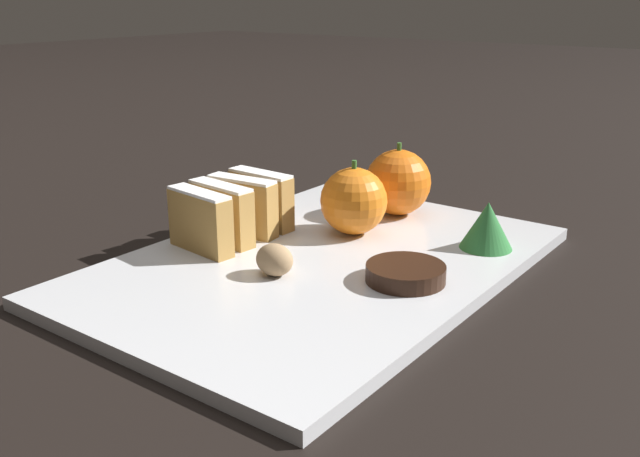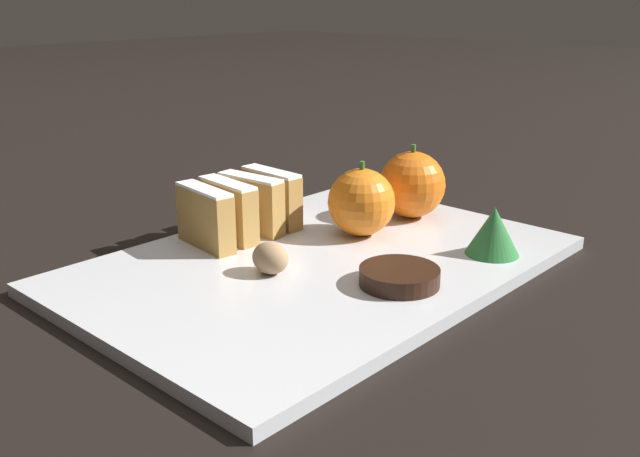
% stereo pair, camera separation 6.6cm
% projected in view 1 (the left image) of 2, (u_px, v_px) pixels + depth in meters
% --- Properties ---
extents(ground_plane, '(6.00, 6.00, 0.00)m').
position_uv_depth(ground_plane, '(320.00, 270.00, 0.68)').
color(ground_plane, black).
extents(serving_platter, '(0.32, 0.46, 0.01)m').
position_uv_depth(serving_platter, '(320.00, 265.00, 0.67)').
color(serving_platter, silver).
rests_on(serving_platter, ground_plane).
extents(stollen_slice_front, '(0.08, 0.03, 0.06)m').
position_uv_depth(stollen_slice_front, '(200.00, 221.00, 0.68)').
color(stollen_slice_front, '#B28442').
rests_on(stollen_slice_front, serving_platter).
extents(stollen_slice_second, '(0.08, 0.03, 0.06)m').
position_uv_depth(stollen_slice_second, '(222.00, 213.00, 0.71)').
color(stollen_slice_second, '#B28442').
rests_on(stollen_slice_second, serving_platter).
extents(stollen_slice_third, '(0.08, 0.03, 0.06)m').
position_uv_depth(stollen_slice_third, '(242.00, 206.00, 0.73)').
color(stollen_slice_third, '#B28442').
rests_on(stollen_slice_third, serving_platter).
extents(stollen_slice_fourth, '(0.08, 0.02, 0.06)m').
position_uv_depth(stollen_slice_fourth, '(261.00, 199.00, 0.76)').
color(stollen_slice_fourth, '#B28442').
rests_on(stollen_slice_fourth, serving_platter).
extents(orange_near, '(0.07, 0.07, 0.08)m').
position_uv_depth(orange_near, '(398.00, 182.00, 0.80)').
color(orange_near, orange).
rests_on(orange_near, serving_platter).
extents(orange_far, '(0.07, 0.07, 0.08)m').
position_uv_depth(orange_far, '(354.00, 201.00, 0.73)').
color(orange_far, orange).
rests_on(orange_far, serving_platter).
extents(walnut, '(0.04, 0.03, 0.03)m').
position_uv_depth(walnut, '(275.00, 260.00, 0.63)').
color(walnut, tan).
rests_on(walnut, serving_platter).
extents(chocolate_cookie, '(0.07, 0.07, 0.02)m').
position_uv_depth(chocolate_cookie, '(407.00, 273.00, 0.62)').
color(chocolate_cookie, black).
rests_on(chocolate_cookie, serving_platter).
extents(evergreen_sprig, '(0.05, 0.05, 0.05)m').
position_uv_depth(evergreen_sprig, '(487.00, 225.00, 0.69)').
color(evergreen_sprig, '#2D7538').
rests_on(evergreen_sprig, serving_platter).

